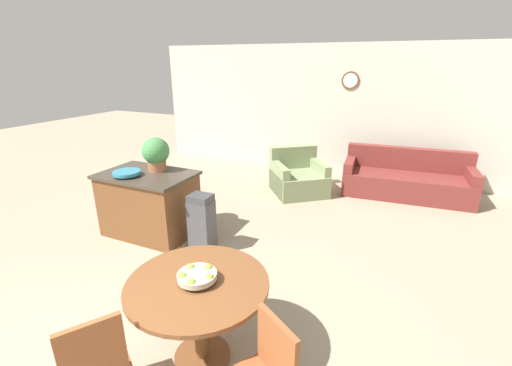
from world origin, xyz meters
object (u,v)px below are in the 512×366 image
object	(u,v)px
potted_plant	(156,153)
couch	(406,180)
teal_bowl	(127,173)
dining_chair_near_left	(94,360)
armchair	(298,178)
trash_bin	(202,223)
kitchen_island	(150,203)
dining_table	(199,300)
fruit_bowl	(197,276)

from	to	relation	value
potted_plant	couch	distance (m)	4.44
teal_bowl	couch	xyz separation A→B (m)	(3.43, 3.29, -0.66)
dining_chair_near_left	armchair	xyz separation A→B (m)	(-0.12, 4.73, -0.21)
teal_bowl	armchair	bearing A→B (deg)	59.09
armchair	trash_bin	bearing A→B (deg)	-139.28
kitchen_island	trash_bin	distance (m)	0.94
teal_bowl	armchair	xyz separation A→B (m)	(1.57, 2.62, -0.66)
dining_table	trash_bin	xyz separation A→B (m)	(-0.96, 1.51, -0.20)
kitchen_island	couch	world-z (taller)	kitchen_island
teal_bowl	potted_plant	size ratio (longest dim) A/B	0.78
fruit_bowl	kitchen_island	bearing A→B (deg)	139.77
dining_table	armchair	bearing A→B (deg)	96.83
dining_chair_near_left	fruit_bowl	world-z (taller)	dining_chair_near_left
potted_plant	dining_chair_near_left	bearing A→B (deg)	-59.15
kitchen_island	armchair	size ratio (longest dim) A/B	1.00
potted_plant	kitchen_island	bearing A→B (deg)	-105.11
dining_table	trash_bin	distance (m)	1.80
armchair	couch	bearing A→B (deg)	-18.71
dining_table	fruit_bowl	xyz separation A→B (m)	(-0.00, -0.00, 0.22)
trash_bin	teal_bowl	bearing A→B (deg)	-175.12
fruit_bowl	kitchen_island	xyz separation A→B (m)	(-1.90, 1.60, -0.36)
kitchen_island	teal_bowl	distance (m)	0.55
dining_table	potted_plant	size ratio (longest dim) A/B	2.35
fruit_bowl	armchair	xyz separation A→B (m)	(-0.48, 4.04, -0.53)
dining_table	trash_bin	size ratio (longest dim) A/B	1.43
couch	armchair	world-z (taller)	couch
potted_plant	trash_bin	size ratio (longest dim) A/B	0.61
dining_table	armchair	distance (m)	4.08
dining_chair_near_left	couch	distance (m)	5.68
teal_bowl	armchair	world-z (taller)	teal_bowl
fruit_bowl	armchair	world-z (taller)	fruit_bowl
dining_table	potted_plant	bearing A→B (deg)	136.02
kitchen_island	trash_bin	xyz separation A→B (m)	(0.93, -0.10, -0.07)
trash_bin	couch	world-z (taller)	couch
dining_table	teal_bowl	distance (m)	2.52
fruit_bowl	potted_plant	world-z (taller)	potted_plant
dining_table	armchair	size ratio (longest dim) A/B	0.86
potted_plant	couch	xyz separation A→B (m)	(3.22, 2.92, -0.86)
dining_table	armchair	world-z (taller)	armchair
teal_bowl	potted_plant	bearing A→B (deg)	60.94
couch	kitchen_island	bearing A→B (deg)	-140.72
teal_bowl	couch	bearing A→B (deg)	43.84
couch	trash_bin	bearing A→B (deg)	-130.36
dining_table	dining_chair_near_left	distance (m)	0.79
potted_plant	armchair	world-z (taller)	potted_plant
dining_table	teal_bowl	size ratio (longest dim) A/B	3.03
trash_bin	couch	bearing A→B (deg)	53.84
kitchen_island	couch	size ratio (longest dim) A/B	0.57
teal_bowl	potted_plant	world-z (taller)	potted_plant
dining_chair_near_left	teal_bowl	distance (m)	2.74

